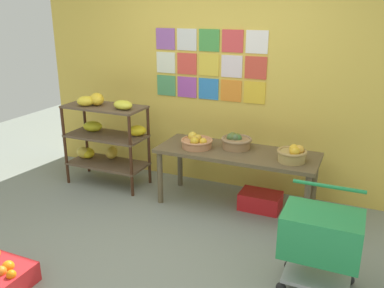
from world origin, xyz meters
The scene contains 9 objects.
ground centered at (0.00, 0.00, 0.00)m, with size 9.47×9.47×0.00m, color gray.
back_wall_with_art centered at (0.00, 1.76, 1.40)m, with size 4.75×0.07×2.80m.
banana_shelf_unit centered at (-1.26, 1.20, 0.65)m, with size 0.98×0.51×1.13m.
display_table centered at (0.40, 1.21, 0.57)m, with size 1.70×0.63×0.64m.
fruit_basket_back_left centered at (-0.04, 1.15, 0.70)m, with size 0.35×0.35×0.15m.
fruit_basket_centre centered at (0.36, 1.31, 0.72)m, with size 0.33×0.33×0.17m.
fruit_basket_left centered at (0.99, 1.13, 0.72)m, with size 0.29×0.29×0.18m.
produce_crate_under_table centered at (0.67, 1.26, 0.09)m, with size 0.44×0.29×0.19m, color red.
shopping_cart centered at (1.41, 0.13, 0.45)m, with size 0.57×0.46×0.78m.
Camera 1 is at (1.62, -2.72, 2.09)m, focal length 38.55 mm.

